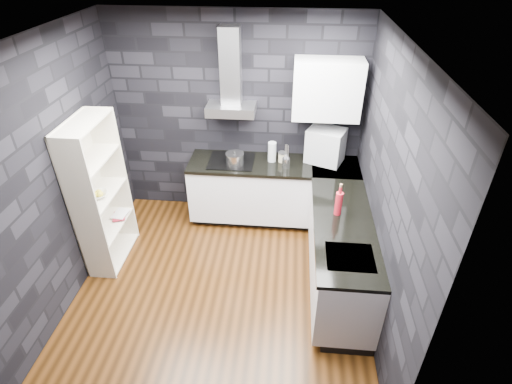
# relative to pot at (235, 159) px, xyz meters

# --- Properties ---
(ground) EXTENTS (3.20, 3.20, 0.00)m
(ground) POSITION_rel_pot_xyz_m (-0.01, -1.22, -0.98)
(ground) COLOR #43240C
(ceiling) EXTENTS (3.20, 3.20, 0.00)m
(ceiling) POSITION_rel_pot_xyz_m (-0.01, -1.22, 1.72)
(ceiling) COLOR white
(wall_back) EXTENTS (3.20, 0.05, 2.70)m
(wall_back) POSITION_rel_pot_xyz_m (-0.01, 0.41, 0.37)
(wall_back) COLOR black
(wall_back) RESTS_ON ground
(wall_front) EXTENTS (3.20, 0.05, 2.70)m
(wall_front) POSITION_rel_pot_xyz_m (-0.01, -2.84, 0.37)
(wall_front) COLOR black
(wall_front) RESTS_ON ground
(wall_left) EXTENTS (0.05, 3.20, 2.70)m
(wall_left) POSITION_rel_pot_xyz_m (-1.63, -1.22, 0.37)
(wall_left) COLOR black
(wall_left) RESTS_ON ground
(wall_right) EXTENTS (0.05, 3.20, 2.70)m
(wall_right) POSITION_rel_pot_xyz_m (1.62, -1.22, 0.37)
(wall_right) COLOR black
(wall_right) RESTS_ON ground
(toekick_back) EXTENTS (2.18, 0.50, 0.10)m
(toekick_back) POSITION_rel_pot_xyz_m (0.49, 0.12, -0.93)
(toekick_back) COLOR black
(toekick_back) RESTS_ON ground
(toekick_right) EXTENTS (0.50, 1.78, 0.10)m
(toekick_right) POSITION_rel_pot_xyz_m (1.33, -1.12, -0.93)
(toekick_right) COLOR black
(toekick_right) RESTS_ON ground
(counter_back_cab) EXTENTS (2.20, 0.60, 0.76)m
(counter_back_cab) POSITION_rel_pot_xyz_m (0.49, 0.08, -0.50)
(counter_back_cab) COLOR white
(counter_back_cab) RESTS_ON ground
(counter_right_cab) EXTENTS (0.60, 1.80, 0.76)m
(counter_right_cab) POSITION_rel_pot_xyz_m (1.29, -1.12, -0.50)
(counter_right_cab) COLOR white
(counter_right_cab) RESTS_ON ground
(counter_back_top) EXTENTS (2.20, 0.62, 0.04)m
(counter_back_top) POSITION_rel_pot_xyz_m (0.49, 0.07, -0.10)
(counter_back_top) COLOR black
(counter_back_top) RESTS_ON counter_back_cab
(counter_right_top) EXTENTS (0.62, 1.80, 0.04)m
(counter_right_top) POSITION_rel_pot_xyz_m (1.28, -1.12, -0.10)
(counter_right_top) COLOR black
(counter_right_top) RESTS_ON counter_right_cab
(counter_corner_top) EXTENTS (0.62, 0.62, 0.04)m
(counter_corner_top) POSITION_rel_pot_xyz_m (1.29, 0.08, -0.10)
(counter_corner_top) COLOR black
(counter_corner_top) RESTS_ON counter_right_cab
(hood_body) EXTENTS (0.60, 0.34, 0.12)m
(hood_body) POSITION_rel_pot_xyz_m (-0.06, 0.21, 0.58)
(hood_body) COLOR #A3A3A7
(hood_body) RESTS_ON wall_back
(hood_chimney) EXTENTS (0.24, 0.20, 0.90)m
(hood_chimney) POSITION_rel_pot_xyz_m (-0.06, 0.28, 1.09)
(hood_chimney) COLOR #A3A3A7
(hood_chimney) RESTS_ON hood_body
(upper_cabinet) EXTENTS (0.80, 0.35, 0.70)m
(upper_cabinet) POSITION_rel_pot_xyz_m (1.09, 0.21, 0.87)
(upper_cabinet) COLOR silver
(upper_cabinet) RESTS_ON wall_back
(cooktop) EXTENTS (0.58, 0.50, 0.01)m
(cooktop) POSITION_rel_pot_xyz_m (-0.06, 0.08, -0.07)
(cooktop) COLOR black
(cooktop) RESTS_ON counter_back_top
(sink_rim) EXTENTS (0.44, 0.40, 0.01)m
(sink_rim) POSITION_rel_pot_xyz_m (1.29, -1.62, -0.08)
(sink_rim) COLOR #A3A3A7
(sink_rim) RESTS_ON counter_right_top
(pot) EXTENTS (0.27, 0.27, 0.13)m
(pot) POSITION_rel_pot_xyz_m (0.00, 0.00, 0.00)
(pot) COLOR silver
(pot) RESTS_ON cooktop
(glass_vase) EXTENTS (0.12, 0.12, 0.26)m
(glass_vase) POSITION_rel_pot_xyz_m (0.46, 0.14, 0.05)
(glass_vase) COLOR #B4BEC3
(glass_vase) RESTS_ON counter_back_top
(storage_jar) EXTENTS (0.12, 0.12, 0.12)m
(storage_jar) POSITION_rel_pot_xyz_m (0.60, 0.14, -0.02)
(storage_jar) COLOR tan
(storage_jar) RESTS_ON counter_back_top
(utensil_crock) EXTENTS (0.13, 0.13, 0.13)m
(utensil_crock) POSITION_rel_pot_xyz_m (0.65, -0.01, -0.01)
(utensil_crock) COLOR silver
(utensil_crock) RESTS_ON counter_back_top
(appliance_garage) EXTENTS (0.54, 0.49, 0.44)m
(appliance_garage) POSITION_rel_pot_xyz_m (1.14, 0.20, 0.15)
(appliance_garage) COLOR #AEB1B6
(appliance_garage) RESTS_ON counter_back_top
(red_bottle) EXTENTS (0.09, 0.09, 0.26)m
(red_bottle) POSITION_rel_pot_xyz_m (1.22, -0.95, 0.05)
(red_bottle) COLOR #AC1724
(red_bottle) RESTS_ON counter_right_top
(bookshelf) EXTENTS (0.45, 0.84, 1.80)m
(bookshelf) POSITION_rel_pot_xyz_m (-1.43, -0.84, -0.08)
(bookshelf) COLOR beige
(bookshelf) RESTS_ON ground
(fruit_bowl) EXTENTS (0.28, 0.28, 0.05)m
(fruit_bowl) POSITION_rel_pot_xyz_m (-1.43, -0.89, -0.04)
(fruit_bowl) COLOR silver
(fruit_bowl) RESTS_ON bookshelf
(book_red) EXTENTS (0.15, 0.06, 0.20)m
(book_red) POSITION_rel_pot_xyz_m (-1.42, -0.70, -0.41)
(book_red) COLOR maroon
(book_red) RESTS_ON bookshelf
(book_second) EXTENTS (0.16, 0.04, 0.22)m
(book_second) POSITION_rel_pot_xyz_m (-1.43, -0.63, -0.38)
(book_second) COLOR #B2B2B2
(book_second) RESTS_ON bookshelf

